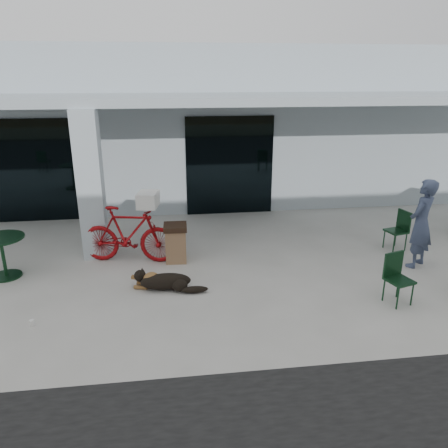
{
  "coord_description": "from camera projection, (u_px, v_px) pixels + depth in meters",
  "views": [
    {
      "loc": [
        0.09,
        -6.77,
        3.79
      ],
      "look_at": [
        1.14,
        1.17,
        1.0
      ],
      "focal_mm": 35.0,
      "sensor_mm": 36.0,
      "label": 1
    }
  ],
  "objects": [
    {
      "name": "storefront_glass_right",
      "position": [
        230.0,
        166.0,
        12.02
      ],
      "size": [
        2.4,
        0.06,
        2.7
      ],
      "primitive_type": "cube",
      "color": "black",
      "rests_on": "ground"
    },
    {
      "name": "person",
      "position": [
        421.0,
        224.0,
        8.76
      ],
      "size": [
        0.8,
        0.75,
        1.83
      ],
      "primitive_type": "imported",
      "rotation": [
        0.0,
        0.0,
        3.77
      ],
      "color": "#3A4561",
      "rests_on": "ground"
    },
    {
      "name": "laundry_basket",
      "position": [
        148.0,
        200.0,
        8.78
      ],
      "size": [
        0.47,
        0.58,
        0.3
      ],
      "primitive_type": "cube",
      "rotation": [
        0.0,
        0.0,
        1.37
      ],
      "color": "white",
      "rests_on": "bicycle"
    },
    {
      "name": "trash_receptacle",
      "position": [
        176.0,
        243.0,
        9.15
      ],
      "size": [
        0.49,
        0.49,
        0.81
      ],
      "primitive_type": null,
      "rotation": [
        0.0,
        0.0,
        -0.03
      ],
      "color": "#8A6748",
      "rests_on": "ground"
    },
    {
      "name": "cafe_chair_far_a",
      "position": [
        399.0,
        280.0,
        7.44
      ],
      "size": [
        0.51,
        0.54,
        0.89
      ],
      "primitive_type": null,
      "rotation": [
        0.0,
        0.0,
        0.29
      ],
      "color": "#13361D",
      "rests_on": "ground"
    },
    {
      "name": "ground",
      "position": [
        168.0,
        303.0,
        7.58
      ],
      "size": [
        80.0,
        80.0,
        0.0
      ],
      "primitive_type": "plane",
      "color": "beige",
      "rests_on": "ground"
    },
    {
      "name": "cafe_chair_far_b",
      "position": [
        396.0,
        231.0,
        9.75
      ],
      "size": [
        0.52,
        0.49,
        0.89
      ],
      "primitive_type": null,
      "rotation": [
        0.0,
        0.0,
        -1.35
      ],
      "color": "#13361D",
      "rests_on": "ground"
    },
    {
      "name": "bicycle",
      "position": [
        129.0,
        234.0,
        9.06
      ],
      "size": [
        2.1,
        0.96,
        1.22
      ],
      "primitive_type": "imported",
      "rotation": [
        0.0,
        0.0,
        1.37
      ],
      "color": "maroon",
      "rests_on": "ground"
    },
    {
      "name": "building",
      "position": [
        163.0,
        120.0,
        14.8
      ],
      "size": [
        22.0,
        7.0,
        4.5
      ],
      "primitive_type": "cube",
      "color": "#A7B5BD",
      "rests_on": "ground"
    },
    {
      "name": "column",
      "position": [
        91.0,
        186.0,
        9.03
      ],
      "size": [
        0.5,
        0.5,
        3.12
      ],
      "primitive_type": "cube",
      "color": "#A7B5BD",
      "rests_on": "ground"
    },
    {
      "name": "overhang",
      "position": [
        160.0,
        99.0,
        9.89
      ],
      "size": [
        22.0,
        2.8,
        0.18
      ],
      "primitive_type": "cube",
      "color": "#A7B5BD",
      "rests_on": "column"
    },
    {
      "name": "storefront_glass_left",
      "position": [
        41.0,
        171.0,
        11.4
      ],
      "size": [
        2.8,
        0.06,
        2.7
      ],
      "primitive_type": "cube",
      "color": "black",
      "rests_on": "ground"
    },
    {
      "name": "dog",
      "position": [
        166.0,
        281.0,
        8.0
      ],
      "size": [
        1.13,
        0.63,
        0.36
      ],
      "primitive_type": null,
      "rotation": [
        0.0,
        0.0,
        -0.27
      ],
      "color": "black",
      "rests_on": "ground"
    },
    {
      "name": "cafe_table_near",
      "position": [
        3.0,
        257.0,
        8.43
      ],
      "size": [
        0.96,
        0.96,
        0.83
      ],
      "primitive_type": null,
      "rotation": [
        0.0,
        0.0,
        0.09
      ],
      "color": "#13361D",
      "rests_on": "ground"
    },
    {
      "name": "cup_near_dog",
      "position": [
        32.0,
        323.0,
        6.9
      ],
      "size": [
        0.08,
        0.08,
        0.09
      ],
      "primitive_type": "cylinder",
      "rotation": [
        0.0,
        0.0,
        0.1
      ],
      "color": "white",
      "rests_on": "ground"
    }
  ]
}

